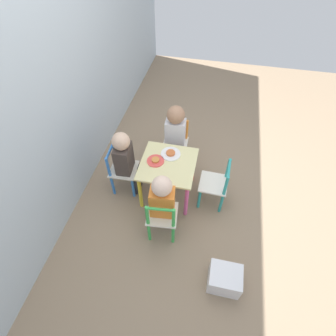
{
  "coord_description": "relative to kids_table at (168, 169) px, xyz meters",
  "views": [
    {
      "loc": [
        -1.6,
        -0.35,
        2.23
      ],
      "look_at": [
        0.0,
        0.0,
        0.38
      ],
      "focal_mm": 28.0,
      "sensor_mm": 36.0,
      "label": 1
    }
  ],
  "objects": [
    {
      "name": "kids_table",
      "position": [
        0.0,
        0.0,
        0.0
      ],
      "size": [
        0.51,
        0.51,
        0.45
      ],
      "color": "beige",
      "rests_on": "ground_plane"
    },
    {
      "name": "chair_orange",
      "position": [
        0.47,
        0.02,
        -0.11
      ],
      "size": [
        0.27,
        0.27,
        0.53
      ],
      "rotation": [
        0.0,
        0.0,
        -1.54
      ],
      "color": "silver",
      "rests_on": "ground_plane"
    },
    {
      "name": "chair_green",
      "position": [
        -0.46,
        -0.05,
        -0.11
      ],
      "size": [
        0.29,
        0.29,
        0.53
      ],
      "rotation": [
        0.0,
        0.0,
        -4.61
      ],
      "color": "silver",
      "rests_on": "ground_plane"
    },
    {
      "name": "child_back",
      "position": [
        -0.02,
        0.4,
        0.08
      ],
      "size": [
        0.21,
        0.22,
        0.74
      ],
      "rotation": [
        0.0,
        0.0,
        0.05
      ],
      "color": "#38383D",
      "rests_on": "ground_plane"
    },
    {
      "name": "storage_bin",
      "position": [
        -0.81,
        -0.63,
        -0.27
      ],
      "size": [
        0.21,
        0.25,
        0.2
      ],
      "color": "silver",
      "rests_on": "ground_plane"
    },
    {
      "name": "child_right",
      "position": [
        0.41,
        0.01,
        0.11
      ],
      "size": [
        0.23,
        0.2,
        0.77
      ],
      "rotation": [
        0.0,
        0.0,
        -1.54
      ],
      "color": "#38383D",
      "rests_on": "ground_plane"
    },
    {
      "name": "chair_teal",
      "position": [
        -0.01,
        -0.47,
        -0.11
      ],
      "size": [
        0.27,
        0.27,
        0.53
      ],
      "rotation": [
        0.0,
        0.0,
        -3.17
      ],
      "color": "silver",
      "rests_on": "ground_plane"
    },
    {
      "name": "chair_blue",
      "position": [
        -0.02,
        0.47,
        -0.11
      ],
      "size": [
        0.27,
        0.27,
        0.53
      ],
      "rotation": [
        0.0,
        0.0,
        0.05
      ],
      "color": "silver",
      "rests_on": "ground_plane"
    },
    {
      "name": "child_left",
      "position": [
        -0.4,
        -0.04,
        0.07
      ],
      "size": [
        0.22,
        0.21,
        0.73
      ],
      "rotation": [
        0.0,
        0.0,
        -4.61
      ],
      "color": "#4C608E",
      "rests_on": "ground_plane"
    },
    {
      "name": "ground_plane",
      "position": [
        0.0,
        0.0,
        -0.37
      ],
      "size": [
        6.0,
        6.0,
        0.0
      ],
      "primitive_type": "plane",
      "color": "#8C755B"
    },
    {
      "name": "house_wall",
      "position": [
        0.0,
        0.9,
        0.93
      ],
      "size": [
        6.0,
        0.06,
        2.6
      ],
      "color": "#B2C1CC",
      "rests_on": "ground_plane"
    },
    {
      "name": "plate_back",
      "position": [
        0.0,
        0.12,
        0.09
      ],
      "size": [
        0.16,
        0.16,
        0.03
      ],
      "color": "#E54C47",
      "rests_on": "kids_table"
    },
    {
      "name": "plate_right",
      "position": [
        0.12,
        0.0,
        0.09
      ],
      "size": [
        0.19,
        0.19,
        0.03
      ],
      "color": "white",
      "rests_on": "kids_table"
    }
  ]
}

